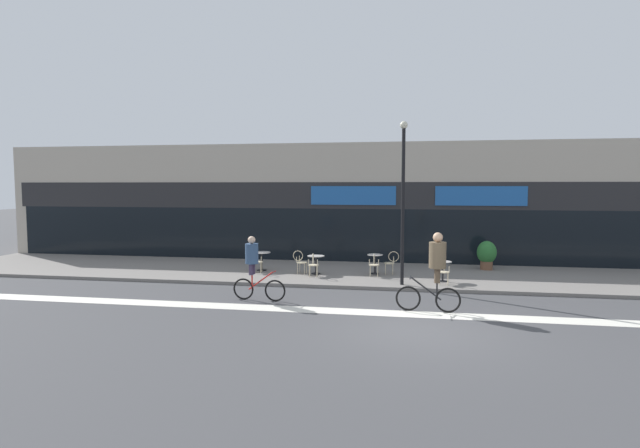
# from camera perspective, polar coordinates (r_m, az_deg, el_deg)

# --- Properties ---
(ground_plane) EXTENTS (120.00, 120.00, 0.00)m
(ground_plane) POSITION_cam_1_polar(r_m,az_deg,el_deg) (12.86, 11.45, -11.76)
(ground_plane) COLOR #424244
(sidewalk_slab) EXTENTS (40.00, 5.50, 0.12)m
(sidewalk_slab) POSITION_cam_1_polar(r_m,az_deg,el_deg) (19.91, 10.87, -5.80)
(sidewalk_slab) COLOR slate
(sidewalk_slab) RESTS_ON ground
(storefront_facade) EXTENTS (40.00, 4.06, 5.49)m
(storefront_facade) POSITION_cam_1_polar(r_m,az_deg,el_deg) (24.33, 10.76, 2.38)
(storefront_facade) COLOR #B2A899
(storefront_facade) RESTS_ON ground
(bike_lane_stripe) EXTENTS (36.00, 0.70, 0.01)m
(bike_lane_stripe) POSITION_cam_1_polar(r_m,az_deg,el_deg) (14.28, 11.28, -10.10)
(bike_lane_stripe) COLOR silver
(bike_lane_stripe) RESTS_ON ground
(bistro_table_0) EXTENTS (0.72, 0.72, 0.75)m
(bistro_table_0) POSITION_cam_1_polar(r_m,az_deg,el_deg) (20.41, -6.69, -3.80)
(bistro_table_0) COLOR black
(bistro_table_0) RESTS_ON sidewalk_slab
(bistro_table_1) EXTENTS (0.66, 0.66, 0.72)m
(bistro_table_1) POSITION_cam_1_polar(r_m,az_deg,el_deg) (19.48, -0.47, -4.24)
(bistro_table_1) COLOR black
(bistro_table_1) RESTS_ON sidewalk_slab
(bistro_table_2) EXTENTS (0.60, 0.60, 0.76)m
(bistro_table_2) POSITION_cam_1_polar(r_m,az_deg,el_deg) (19.63, 6.30, -4.14)
(bistro_table_2) COLOR black
(bistro_table_2) RESTS_ON sidewalk_slab
(bistro_table_3) EXTENTS (0.62, 0.62, 0.73)m
(bistro_table_3) POSITION_cam_1_polar(r_m,az_deg,el_deg) (18.50, 13.85, -4.83)
(bistro_table_3) COLOR black
(bistro_table_3) RESTS_ON sidewalk_slab
(cafe_chair_0_near) EXTENTS (0.45, 0.60, 0.90)m
(cafe_chair_0_near) POSITION_cam_1_polar(r_m,az_deg,el_deg) (19.82, -7.17, -4.11)
(cafe_chair_0_near) COLOR beige
(cafe_chair_0_near) RESTS_ON sidewalk_slab
(cafe_chair_1_near) EXTENTS (0.44, 0.59, 0.90)m
(cafe_chair_1_near) POSITION_cam_1_polar(r_m,az_deg,el_deg) (18.87, -0.79, -4.51)
(cafe_chair_1_near) COLOR beige
(cafe_chair_1_near) RESTS_ON sidewalk_slab
(cafe_chair_1_side) EXTENTS (0.59, 0.44, 0.90)m
(cafe_chair_1_side) POSITION_cam_1_polar(r_m,az_deg,el_deg) (19.61, -2.27, -4.17)
(cafe_chair_1_side) COLOR beige
(cafe_chair_1_side) RESTS_ON sidewalk_slab
(cafe_chair_2_near) EXTENTS (0.41, 0.58, 0.90)m
(cafe_chair_2_near) POSITION_cam_1_polar(r_m,az_deg,el_deg) (19.01, 6.20, -4.47)
(cafe_chair_2_near) COLOR beige
(cafe_chair_2_near) RESTS_ON sidewalk_slab
(cafe_chair_2_side) EXTENTS (0.58, 0.41, 0.90)m
(cafe_chair_2_side) POSITION_cam_1_polar(r_m,az_deg,el_deg) (19.60, 8.13, -4.22)
(cafe_chair_2_side) COLOR beige
(cafe_chair_2_side) RESTS_ON sidewalk_slab
(cafe_chair_3_near) EXTENTS (0.42, 0.58, 0.90)m
(cafe_chair_3_near) POSITION_cam_1_polar(r_m,az_deg,el_deg) (17.88, 13.98, -5.14)
(cafe_chair_3_near) COLOR beige
(cafe_chair_3_near) RESTS_ON sidewalk_slab
(planter_pot) EXTENTS (0.78, 0.78, 1.18)m
(planter_pot) POSITION_cam_1_polar(r_m,az_deg,el_deg) (21.58, 18.51, -3.27)
(planter_pot) COLOR brown
(planter_pot) RESTS_ON sidewalk_slab
(lamp_post) EXTENTS (0.26, 0.26, 5.63)m
(lamp_post) POSITION_cam_1_polar(r_m,az_deg,el_deg) (17.39, 9.47, 3.63)
(lamp_post) COLOR black
(lamp_post) RESTS_ON sidewalk_slab
(cyclist_0) EXTENTS (1.72, 0.51, 2.00)m
(cyclist_0) POSITION_cam_1_polar(r_m,az_deg,el_deg) (15.62, -7.56, -4.57)
(cyclist_0) COLOR black
(cyclist_0) RESTS_ON ground
(cyclist_1) EXTENTS (1.82, 0.52, 2.26)m
(cyclist_1) POSITION_cam_1_polar(r_m,az_deg,el_deg) (14.38, 13.04, -4.63)
(cyclist_1) COLOR black
(cyclist_1) RESTS_ON ground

